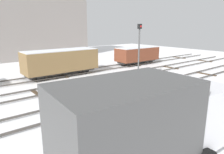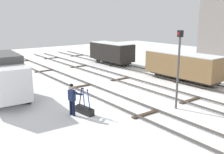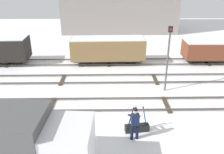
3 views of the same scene
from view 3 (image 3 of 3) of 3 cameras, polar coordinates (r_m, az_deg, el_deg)
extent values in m
plane|color=white|center=(15.00, -0.66, -6.74)|extent=(60.00, 60.00, 0.00)
cube|color=#4C4742|center=(14.31, -0.64, -7.75)|extent=(44.00, 0.07, 0.10)
cube|color=#4C4742|center=(15.56, -0.68, -5.00)|extent=(44.00, 0.07, 0.10)
cube|color=#423323|center=(15.37, -13.99, -6.54)|extent=(0.24, 1.94, 0.08)
cube|color=#423323|center=(15.40, 12.63, -6.33)|extent=(0.24, 1.94, 0.08)
cube|color=#4C4742|center=(17.72, -0.74, -1.28)|extent=(44.00, 0.07, 0.10)
cube|color=#4C4742|center=(19.03, -0.77, 0.54)|extent=(44.00, 0.07, 0.10)
cube|color=#423323|center=(18.73, -11.59, -0.66)|extent=(0.24, 1.94, 0.08)
cube|color=#423323|center=(18.76, 10.06, -0.50)|extent=(0.24, 1.94, 0.08)
cube|color=#4C4742|center=(21.14, -0.81, 2.93)|extent=(44.00, 0.07, 0.10)
cube|color=#4C4742|center=(22.49, -0.83, 4.22)|extent=(44.00, 0.07, 0.10)
cube|color=#423323|center=(23.52, -22.82, 2.97)|extent=(0.24, 1.94, 0.08)
cube|color=#423323|center=(21.84, -0.82, 3.37)|extent=(0.24, 1.94, 0.08)
cube|color=#423323|center=(23.58, 21.13, 3.28)|extent=(0.24, 1.94, 0.08)
cube|color=black|center=(12.80, 5.87, -11.82)|extent=(1.28, 0.52, 0.36)
cube|color=black|center=(12.68, 5.90, -11.04)|extent=(1.13, 0.34, 0.06)
cylinder|color=black|center=(12.34, 4.45, -9.36)|extent=(0.31, 0.09, 1.03)
sphere|color=black|center=(12.10, 5.11, -7.28)|extent=(0.09, 0.09, 0.09)
cylinder|color=#1E47B7|center=(12.39, 5.76, -9.19)|extent=(0.17, 0.08, 1.05)
sphere|color=black|center=(12.11, 5.62, -7.13)|extent=(0.09, 0.09, 0.09)
cylinder|color=#1E47B7|center=(12.50, 7.65, -9.03)|extent=(0.25, 0.09, 1.04)
sphere|color=black|center=(12.21, 7.34, -7.03)|extent=(0.09, 0.09, 0.09)
cylinder|color=#111831|center=(12.10, 4.69, -12.76)|extent=(0.15, 0.15, 0.82)
cylinder|color=#111831|center=(12.15, 5.92, -12.63)|extent=(0.15, 0.15, 0.82)
cube|color=#192347|center=(11.73, 5.43, -9.91)|extent=(0.41, 0.29, 0.58)
sphere|color=tan|center=(11.49, 5.52, -8.07)|extent=(0.22, 0.22, 0.22)
sphere|color=black|center=(11.44, 5.54, -7.68)|extent=(0.20, 0.20, 0.20)
cylinder|color=#192347|center=(11.82, 4.18, -8.93)|extent=(0.18, 0.54, 0.36)
cylinder|color=#192347|center=(11.95, 6.14, -8.88)|extent=(0.18, 0.56, 0.28)
cube|color=silver|center=(9.63, -10.50, -15.90)|extent=(2.03, 2.22, 1.90)
cube|color=black|center=(9.28, -5.03, -14.67)|extent=(0.15, 1.78, 0.76)
cylinder|color=black|center=(11.26, -11.96, -16.22)|extent=(0.91, 0.31, 0.90)
cylinder|color=#4C4C4C|center=(16.44, 12.84, 3.31)|extent=(0.12, 0.12, 4.09)
cube|color=black|center=(15.83, 13.57, 10.88)|extent=(0.24, 0.24, 0.36)
sphere|color=red|center=(15.71, 13.68, 10.77)|extent=(0.14, 0.14, 0.14)
cylinder|color=black|center=(22.66, -21.45, 3.28)|extent=(0.70, 0.12, 0.70)
cylinder|color=black|center=(23.72, -20.62, 4.28)|extent=(0.70, 0.12, 0.70)
cube|color=#2D2B28|center=(23.65, 22.35, 4.08)|extent=(4.92, 1.28, 0.20)
cube|color=brown|center=(23.42, 22.65, 5.95)|extent=(5.19, 2.11, 1.42)
cube|color=silver|center=(23.23, 22.94, 7.69)|extent=(5.08, 2.02, 0.06)
cylinder|color=black|center=(22.57, 18.90, 3.58)|extent=(0.70, 0.11, 0.70)
cylinder|color=black|center=(23.58, 18.07, 4.52)|extent=(0.70, 0.11, 0.70)
cube|color=#2D2B28|center=(21.72, -0.95, 4.26)|extent=(6.10, 1.39, 0.20)
cube|color=olive|center=(21.42, -0.97, 6.73)|extent=(6.44, 2.24, 1.75)
cube|color=silver|center=(21.18, -0.99, 9.08)|extent=(6.31, 2.15, 0.06)
cylinder|color=black|center=(21.25, -6.54, 3.52)|extent=(0.70, 0.11, 0.70)
cylinder|color=black|center=(22.34, -6.34, 4.54)|extent=(0.70, 0.11, 0.70)
cylinder|color=black|center=(21.34, 4.69, 3.68)|extent=(0.70, 0.11, 0.70)
cylinder|color=black|center=(22.42, 4.35, 4.69)|extent=(0.70, 0.11, 0.70)
camera|label=1|loc=(9.02, -57.44, -9.86)|focal=32.86mm
camera|label=2|loc=(13.50, 69.78, -2.67)|focal=40.50mm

